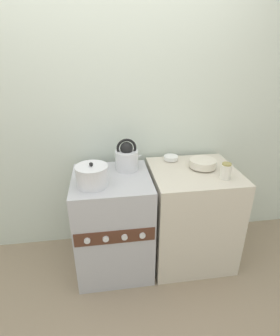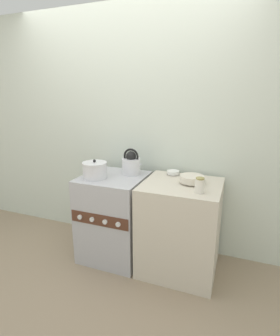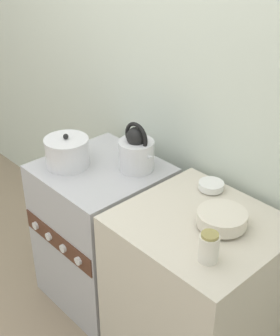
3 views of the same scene
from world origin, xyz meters
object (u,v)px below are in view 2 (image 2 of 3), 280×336
stove (114,217)px  enamel_bowl (192,179)px  kettle (131,164)px  small_ceramic_bowl (173,172)px  cooking_pot (95,170)px  storage_jar (200,185)px

stove → enamel_bowl: bearing=4.7°
kettle → small_ceramic_bowl: bearing=17.1°
cooking_pot → enamel_bowl: (0.89, 0.17, -0.03)m
enamel_bowl → storage_jar: size_ratio=1.72×
cooking_pot → storage_jar: bearing=-2.2°
kettle → enamel_bowl: bearing=-6.6°
stove → enamel_bowl: 0.89m
cooking_pot → storage_jar: size_ratio=1.85×
kettle → small_ceramic_bowl: kettle is taller
cooking_pot → small_ceramic_bowl: bearing=28.4°
kettle → enamel_bowl: kettle is taller
stove → kettle: (0.14, 0.13, 0.53)m
stove → kettle: bearing=44.0°
small_ceramic_bowl → enamel_bowl: bearing=-41.6°
stove → small_ceramic_bowl: (0.53, 0.25, 0.45)m
kettle → enamel_bowl: 0.62m
stove → small_ceramic_bowl: bearing=25.5°
enamel_bowl → kettle: bearing=173.4°
stove → kettle: size_ratio=3.31×
enamel_bowl → small_ceramic_bowl: (-0.22, 0.19, -0.02)m
storage_jar → enamel_bowl: bearing=115.6°
kettle → storage_jar: (0.71, -0.28, -0.04)m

